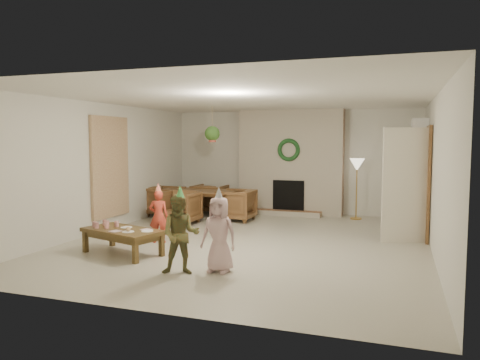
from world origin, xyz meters
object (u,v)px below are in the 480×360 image
at_px(dining_chair_near, 180,207).
at_px(dining_chair_right, 236,205).
at_px(child_plaid, 181,235).
at_px(child_pink, 219,234).
at_px(dining_chair_far, 210,199).
at_px(child_red, 159,216).
at_px(dining_chair_left, 165,201).
at_px(coffee_table_top, 123,231).
at_px(dining_table, 196,204).

distance_m(dining_chair_near, dining_chair_right, 1.27).
bearing_deg(child_plaid, child_pink, 11.18).
bearing_deg(child_pink, dining_chair_far, 117.05).
distance_m(dining_chair_near, child_red, 1.82).
xyz_separation_m(dining_chair_far, dining_chair_left, (-0.81, -0.77, 0.00)).
distance_m(dining_chair_right, child_pink, 4.00).
xyz_separation_m(dining_chair_right, child_pink, (1.11, -3.84, 0.17)).
bearing_deg(dining_chair_near, child_red, -73.87).
height_order(dining_chair_left, child_red, child_red).
distance_m(dining_chair_right, coffee_table_top, 3.50).
bearing_deg(child_plaid, dining_chair_left, 101.04).
bearing_deg(dining_chair_right, coffee_table_top, -9.89).
relative_size(dining_chair_near, child_pink, 0.75).
xyz_separation_m(dining_table, child_red, (0.45, -2.54, 0.14)).
bearing_deg(dining_chair_left, dining_chair_near, -135.00).
bearing_deg(child_pink, dining_chair_near, 127.53).
bearing_deg(dining_table, dining_chair_right, -0.00).
bearing_deg(dining_chair_far, coffee_table_top, 95.24).
bearing_deg(coffee_table_top, child_red, 98.41).
distance_m(dining_chair_left, dining_chair_right, 1.78).
xyz_separation_m(dining_table, dining_chair_far, (0.02, 0.79, 0.03)).
relative_size(dining_chair_right, child_plaid, 0.72).
relative_size(child_plaid, child_pink, 1.04).
height_order(coffee_table_top, child_red, child_red).
bearing_deg(child_red, dining_chair_left, -82.01).
xyz_separation_m(dining_chair_left, child_plaid, (2.44, -4.14, 0.18)).
xyz_separation_m(dining_chair_near, dining_chair_far, (0.04, 1.58, 0.00)).
xyz_separation_m(dining_chair_far, dining_chair_right, (0.97, -0.81, 0.00)).
distance_m(dining_chair_near, dining_chair_far, 1.58).
height_order(dining_chair_far, child_pink, child_pink).
bearing_deg(dining_chair_near, child_pink, -54.19).
height_order(dining_chair_near, child_plaid, child_plaid).
xyz_separation_m(dining_table, child_plaid, (1.65, -4.12, 0.22)).
bearing_deg(coffee_table_top, child_pink, 4.03).
bearing_deg(dining_table, dining_chair_left, -180.00).
xyz_separation_m(dining_chair_right, child_plaid, (0.66, -4.10, 0.18)).
relative_size(dining_chair_far, coffee_table_top, 0.59).
distance_m(dining_chair_left, child_red, 2.85).
relative_size(dining_table, dining_chair_far, 2.34).
bearing_deg(child_red, coffee_table_top, 63.71).
distance_m(dining_chair_near, dining_chair_left, 1.12).
height_order(dining_chair_near, child_red, child_red).
relative_size(dining_chair_far, child_red, 0.83).
xyz_separation_m(dining_chair_far, child_red, (0.43, -3.34, 0.11)).
relative_size(child_red, child_plaid, 0.86).
bearing_deg(dining_chair_left, dining_table, -90.00).
height_order(dining_table, dining_chair_left, dining_chair_left).
distance_m(dining_chair_left, child_pink, 4.84).
height_order(dining_chair_far, dining_chair_right, same).
height_order(dining_table, coffee_table_top, dining_table).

